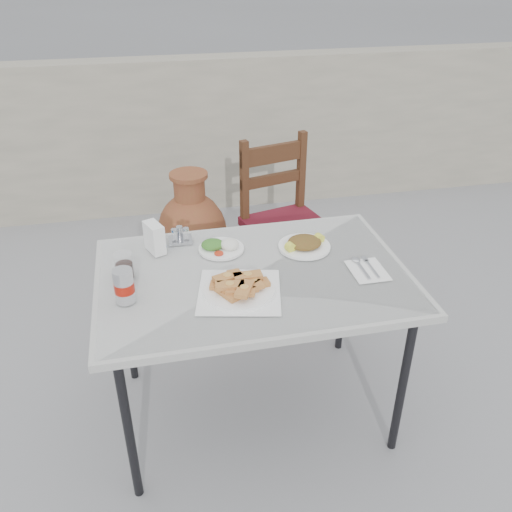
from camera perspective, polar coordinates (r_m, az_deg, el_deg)
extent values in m
plane|color=gray|center=(2.65, -0.78, -17.54)|extent=(80.00, 80.00, 0.00)
cylinder|color=black|center=(2.20, -13.26, -17.46)|extent=(0.04, 0.04, 0.73)
cylinder|color=black|center=(2.39, 15.16, -13.05)|extent=(0.04, 0.04, 0.73)
cylinder|color=black|center=(2.72, -13.47, -6.56)|extent=(0.04, 0.04, 0.73)
cylinder|color=black|center=(2.88, 9.19, -3.79)|extent=(0.04, 0.04, 0.73)
cube|color=white|center=(2.24, -0.28, -2.23)|extent=(1.29, 0.88, 0.03)
cube|color=white|center=(2.23, -0.29, -1.84)|extent=(1.25, 0.84, 0.01)
cube|color=white|center=(2.11, -1.76, -3.77)|extent=(0.38, 0.38, 0.00)
cylinder|color=white|center=(2.11, -1.77, -3.58)|extent=(0.28, 0.28, 0.01)
cylinder|color=white|center=(2.11, -1.77, -3.68)|extent=(0.29, 0.29, 0.01)
cylinder|color=white|center=(2.40, -3.68, 0.78)|extent=(0.20, 0.20, 0.01)
ellipsoid|color=white|center=(2.38, -2.79, 1.22)|extent=(0.08, 0.08, 0.05)
ellipsoid|color=#25691E|center=(2.39, -4.60, 1.21)|extent=(0.10, 0.09, 0.04)
cylinder|color=red|center=(2.34, -3.93, 0.27)|extent=(0.04, 0.04, 0.01)
cylinder|color=white|center=(2.42, 5.11, 1.01)|extent=(0.23, 0.23, 0.01)
ellipsoid|color=#21691A|center=(2.41, 5.13, 1.45)|extent=(0.15, 0.14, 0.04)
cylinder|color=#D3D439|center=(2.36, 3.62, 0.93)|extent=(0.05, 0.04, 0.04)
cylinder|color=#D3D439|center=(2.44, 6.66, 1.88)|extent=(0.05, 0.04, 0.04)
cylinder|color=silver|center=(2.08, -13.72, -3.07)|extent=(0.08, 0.08, 0.14)
cylinder|color=#B61A0D|center=(2.09, -13.70, -3.20)|extent=(0.08, 0.08, 0.04)
cylinder|color=silver|center=(2.05, -13.94, -1.55)|extent=(0.07, 0.07, 0.00)
cylinder|color=white|center=(2.23, -13.71, -1.03)|extent=(0.08, 0.08, 0.11)
cylinder|color=black|center=(2.25, -13.64, -1.50)|extent=(0.07, 0.07, 0.07)
cube|color=white|center=(2.39, -10.64, 1.91)|extent=(0.09, 0.12, 0.13)
cube|color=#1759AD|center=(2.41, -9.90, 1.89)|extent=(0.04, 0.06, 0.08)
cube|color=silver|center=(2.48, -7.96, 1.68)|extent=(0.11, 0.08, 0.01)
cylinder|color=white|center=(2.45, -8.59, 2.16)|extent=(0.03, 0.03, 0.06)
cylinder|color=white|center=(2.45, -7.37, 2.28)|extent=(0.03, 0.03, 0.06)
cylinder|color=silver|center=(2.49, -8.05, 2.56)|extent=(0.03, 0.03, 0.05)
cube|color=white|center=(2.29, 11.66, -1.49)|extent=(0.14, 0.18, 0.00)
cube|color=silver|center=(2.28, 11.20, -1.43)|extent=(0.01, 0.14, 0.00)
ellipsoid|color=silver|center=(2.34, 10.48, -0.36)|extent=(0.04, 0.05, 0.01)
cube|color=silver|center=(2.30, 12.14, -1.31)|extent=(0.01, 0.14, 0.00)
cube|color=silver|center=(2.36, 11.39, -0.29)|extent=(0.02, 0.04, 0.00)
cube|color=#331A0E|center=(3.10, 1.89, -3.56)|extent=(0.05, 0.05, 0.47)
cube|color=#331A0E|center=(3.27, 7.77, -1.86)|extent=(0.05, 0.05, 0.47)
cube|color=#331A0E|center=(3.38, -1.13, -0.33)|extent=(0.05, 0.05, 0.47)
cube|color=#331A0E|center=(3.54, 4.42, 1.07)|extent=(0.05, 0.05, 0.47)
cube|color=maroon|center=(3.18, 3.38, 2.95)|extent=(0.54, 0.54, 0.05)
cube|color=#331A0E|center=(3.15, -1.22, 7.49)|extent=(0.05, 0.05, 0.53)
cube|color=#331A0E|center=(3.32, 4.76, 8.61)|extent=(0.05, 0.05, 0.53)
cube|color=#331A0E|center=(3.18, 1.89, 10.71)|extent=(0.42, 0.14, 0.11)
cube|color=#331A0E|center=(3.23, 1.84, 8.08)|extent=(0.42, 0.14, 0.06)
cylinder|color=brown|center=(3.58, -6.40, -2.27)|extent=(0.33, 0.33, 0.08)
ellipsoid|color=brown|center=(3.42, -6.71, 2.28)|extent=(0.44, 0.44, 0.55)
cylinder|color=beige|center=(3.42, -6.71, 2.28)|extent=(0.44, 0.44, 0.06)
cylinder|color=brown|center=(3.29, -7.02, 6.92)|extent=(0.19, 0.19, 0.17)
cylinder|color=brown|center=(3.25, -7.12, 8.43)|extent=(0.23, 0.23, 0.03)
cube|color=#9D9583|center=(4.47, -7.16, 12.43)|extent=(6.00, 0.25, 1.20)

